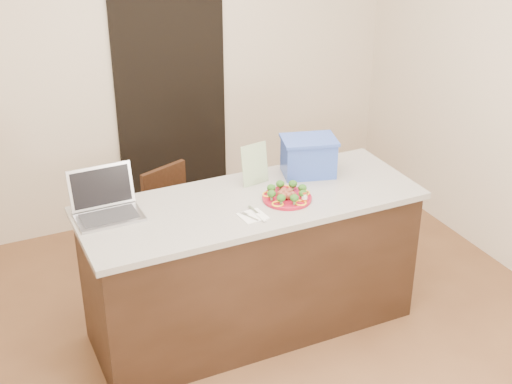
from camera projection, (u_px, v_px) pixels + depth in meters
name	position (u px, v px, depth m)	size (l,w,h in m)	color
ground	(269.00, 347.00, 4.46)	(4.00, 4.00, 0.00)	brown
room_shell	(271.00, 101.00, 3.73)	(4.00, 4.00, 4.00)	white
doorway	(172.00, 98.00, 5.64)	(0.90, 0.02, 2.00)	black
island	(252.00, 265.00, 4.45)	(2.06, 0.76, 0.92)	black
plate	(287.00, 198.00, 4.24)	(0.30, 0.30, 0.02)	maroon
meatballs	(286.00, 194.00, 4.23)	(0.11, 0.12, 0.04)	brown
broccoli	(287.00, 191.00, 4.22)	(0.25, 0.25, 0.04)	#1C4813
pepper_rings	(287.00, 196.00, 4.24)	(0.28, 0.29, 0.01)	#F9A71A
napkin	(253.00, 216.00, 4.06)	(0.14, 0.14, 0.01)	silver
fork	(249.00, 215.00, 4.05)	(0.05, 0.14, 0.00)	#ACACB0
knife	(259.00, 215.00, 4.05)	(0.03, 0.20, 0.01)	white
yogurt_bottle	(304.00, 199.00, 4.19)	(0.04, 0.04, 0.07)	silver
laptop	(105.00, 202.00, 4.06)	(0.37, 0.30, 0.26)	#A3A3A7
leaflet	(255.00, 164.00, 4.39)	(0.18, 0.00, 0.26)	silver
blue_box	(309.00, 156.00, 4.51)	(0.39, 0.33, 0.24)	#2E4BA9
chair	(170.00, 219.00, 4.96)	(0.47, 0.48, 0.83)	#341B0F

